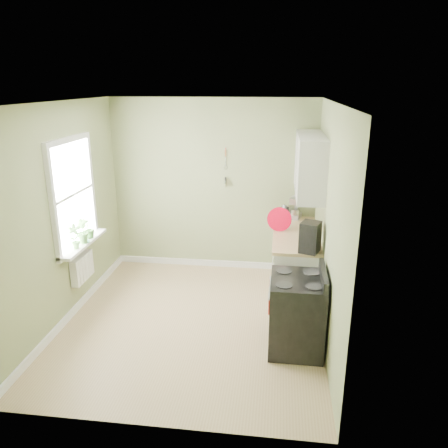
# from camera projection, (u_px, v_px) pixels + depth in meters

# --- Properties ---
(floor) EXTENTS (3.20, 3.60, 0.02)m
(floor) POSITION_uv_depth(u_px,v_px,m) (193.00, 322.00, 5.57)
(floor) COLOR tan
(floor) RESTS_ON ground
(ceiling) EXTENTS (3.20, 3.60, 0.02)m
(ceiling) POSITION_uv_depth(u_px,v_px,m) (187.00, 101.00, 4.73)
(ceiling) COLOR white
(ceiling) RESTS_ON wall_back
(wall_back) EXTENTS (3.20, 0.02, 2.70)m
(wall_back) POSITION_uv_depth(u_px,v_px,m) (213.00, 186.00, 6.86)
(wall_back) COLOR #8D9767
(wall_back) RESTS_ON floor
(wall_left) EXTENTS (0.02, 3.60, 2.70)m
(wall_left) POSITION_uv_depth(u_px,v_px,m) (61.00, 216.00, 5.34)
(wall_left) COLOR #8D9767
(wall_left) RESTS_ON floor
(wall_right) EXTENTS (0.02, 3.60, 2.70)m
(wall_right) POSITION_uv_depth(u_px,v_px,m) (329.00, 226.00, 4.96)
(wall_right) COLOR #8D9767
(wall_right) RESTS_ON floor
(base_cabinets) EXTENTS (0.60, 1.60, 0.87)m
(base_cabinets) POSITION_uv_depth(u_px,v_px,m) (295.00, 264.00, 6.22)
(base_cabinets) COLOR silver
(base_cabinets) RESTS_ON floor
(countertop) EXTENTS (0.64, 1.60, 0.04)m
(countertop) POSITION_uv_depth(u_px,v_px,m) (296.00, 234.00, 6.08)
(countertop) COLOR tan
(countertop) RESTS_ON base_cabinets
(upper_cabinets) EXTENTS (0.35, 1.40, 0.80)m
(upper_cabinets) POSITION_uv_depth(u_px,v_px,m) (310.00, 165.00, 5.86)
(upper_cabinets) COLOR silver
(upper_cabinets) RESTS_ON wall_right
(window) EXTENTS (0.06, 1.14, 1.44)m
(window) POSITION_uv_depth(u_px,v_px,m) (73.00, 194.00, 5.56)
(window) COLOR white
(window) RESTS_ON wall_left
(window_sill) EXTENTS (0.18, 1.14, 0.04)m
(window_sill) POSITION_uv_depth(u_px,v_px,m) (83.00, 243.00, 5.76)
(window_sill) COLOR white
(window_sill) RESTS_ON wall_left
(radiator) EXTENTS (0.12, 0.50, 0.35)m
(radiator) POSITION_uv_depth(u_px,v_px,m) (82.00, 268.00, 5.82)
(radiator) COLOR white
(radiator) RESTS_ON wall_left
(wall_utensils) EXTENTS (0.02, 0.14, 0.58)m
(wall_utensils) POSITION_uv_depth(u_px,v_px,m) (225.00, 173.00, 6.74)
(wall_utensils) COLOR tan
(wall_utensils) RESTS_ON wall_back
(stove) EXTENTS (0.62, 0.70, 0.98)m
(stove) POSITION_uv_depth(u_px,v_px,m) (297.00, 313.00, 4.91)
(stove) COLOR black
(stove) RESTS_ON floor
(stand_mixer) EXTENTS (0.25, 0.32, 0.36)m
(stand_mixer) POSITION_uv_depth(u_px,v_px,m) (295.00, 208.00, 6.73)
(stand_mixer) COLOR #B2B2B7
(stand_mixer) RESTS_ON countertop
(kettle) EXTENTS (0.20, 0.12, 0.20)m
(kettle) POSITION_uv_depth(u_px,v_px,m) (284.00, 211.00, 6.74)
(kettle) COLOR silver
(kettle) RESTS_ON countertop
(coffee_maker) EXTENTS (0.29, 0.30, 0.38)m
(coffee_maker) POSITION_uv_depth(u_px,v_px,m) (310.00, 238.00, 5.34)
(coffee_maker) COLOR black
(coffee_maker) RESTS_ON countertop
(red_tray) EXTENTS (0.34, 0.08, 0.34)m
(red_tray) POSITION_uv_depth(u_px,v_px,m) (279.00, 219.00, 6.10)
(red_tray) COLOR red
(red_tray) RESTS_ON countertop
(jar) EXTENTS (0.07, 0.07, 0.08)m
(jar) POSITION_uv_depth(u_px,v_px,m) (281.00, 227.00, 6.19)
(jar) COLOR #C3B09D
(jar) RESTS_ON countertop
(plant_a) EXTENTS (0.21, 0.18, 0.33)m
(plant_a) POSITION_uv_depth(u_px,v_px,m) (74.00, 236.00, 5.47)
(plant_a) COLOR #4B7E3C
(plant_a) RESTS_ON window_sill
(plant_b) EXTENTS (0.23, 0.22, 0.32)m
(plant_b) POSITION_uv_depth(u_px,v_px,m) (82.00, 231.00, 5.67)
(plant_b) COLOR #4B7E3C
(plant_b) RESTS_ON window_sill
(plant_c) EXTENTS (0.20, 0.20, 0.27)m
(plant_c) POSITION_uv_depth(u_px,v_px,m) (88.00, 228.00, 5.87)
(plant_c) COLOR #4B7E3C
(plant_c) RESTS_ON window_sill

